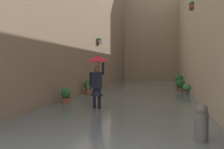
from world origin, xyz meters
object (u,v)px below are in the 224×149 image
Objects in this scene: potted_plant_mid_right at (66,96)px; potted_plant_near_right at (88,87)px; potted_plant_mid_left at (180,85)px; potted_plant_far_left at (179,81)px; mooring_bollard at (201,125)px; potted_plant_near_left at (187,89)px; person_wading at (97,73)px.

potted_plant_near_right is at bearing -88.90° from potted_plant_mid_right.
potted_plant_far_left is (-0.07, -2.63, 0.11)m from potted_plant_mid_left.
potted_plant_mid_left is (-4.93, -2.98, -0.02)m from potted_plant_near_right.
potted_plant_near_right is 1.10× the size of potted_plant_mid_left.
potted_plant_mid_right is 0.86× the size of mooring_bollard.
potted_plant_near_right is at bearing 31.11° from potted_plant_mid_left.
mooring_bollard is at bearing 87.50° from potted_plant_near_left.
potted_plant_mid_left is 11.03m from mooring_bollard.
potted_plant_far_left is at bearing -91.04° from mooring_bollard.
potted_plant_near_right is 1.03× the size of mooring_bollard.
potted_plant_near_right is 7.51m from potted_plant_far_left.
potted_plant_far_left reaches higher than potted_plant_mid_right.
potted_plant_far_left reaches higher than potted_plant_near_right.
potted_plant_mid_right is (-0.07, 3.38, -0.10)m from potted_plant_near_right.
potted_plant_mid_left is at bearing -127.43° from potted_plant_mid_right.
person_wading reaches higher than potted_plant_mid_right.
potted_plant_near_right is 1.28× the size of potted_plant_near_left.
potted_plant_mid_right is at bearing -29.77° from person_wading.
potted_plant_mid_right reaches higher than potted_plant_near_left.
potted_plant_far_left is (-4.94, -8.99, 0.19)m from potted_plant_mid_right.
mooring_bollard is at bearing 135.12° from potted_plant_mid_right.
potted_plant_near_right is at bearing -69.23° from person_wading.
potted_plant_mid_right is (4.87, 6.36, -0.08)m from potted_plant_mid_left.
potted_plant_mid_left is at bearing -90.92° from mooring_bollard.
potted_plant_far_left is at bearing -108.91° from person_wading.
person_wading is at bearing 71.09° from potted_plant_far_left.
potted_plant_far_left is at bearing -91.55° from potted_plant_mid_left.
person_wading is 4.66m from potted_plant_near_right.
person_wading is 2.43× the size of mooring_bollard.
potted_plant_mid_left is at bearing 88.45° from potted_plant_far_left.
potted_plant_near_right reaches higher than potted_plant_mid_right.
mooring_bollard is (0.18, 11.03, -0.03)m from potted_plant_mid_left.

